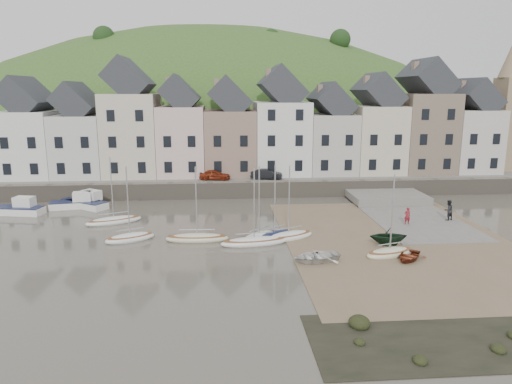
{
  "coord_description": "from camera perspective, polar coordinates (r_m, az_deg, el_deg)",
  "views": [
    {
      "loc": [
        -3.18,
        -35.25,
        12.0
      ],
      "look_at": [
        0.0,
        6.0,
        3.0
      ],
      "focal_mm": 33.1,
      "sensor_mm": 36.0,
      "label": 1
    }
  ],
  "objects": [
    {
      "name": "seawall",
      "position": [
        53.51,
        -0.91,
        0.3
      ],
      "size": [
        70.0,
        1.2,
        1.8
      ],
      "primitive_type": "cube",
      "color": "slate",
      "rests_on": "ground"
    },
    {
      "name": "motorboat_1",
      "position": [
        51.95,
        -26.79,
        -1.76
      ],
      "size": [
        5.49,
        2.71,
        1.7
      ],
      "color": "white",
      "rests_on": "ground"
    },
    {
      "name": "rowboat_red",
      "position": [
        35.78,
        17.98,
        -7.37
      ],
      "size": [
        3.26,
        3.34,
        0.57
      ],
      "primitive_type": "imported",
      "rotation": [
        0.0,
        0.0,
        -0.71
      ],
      "color": "maroon",
      "rests_on": "beach"
    },
    {
      "name": "rowboat_white",
      "position": [
        34.03,
        7.25,
        -7.73
      ],
      "size": [
        3.94,
        3.22,
        0.72
      ],
      "primitive_type": "imported",
      "rotation": [
        0.0,
        0.0,
        -1.33
      ],
      "color": "silver",
      "rests_on": "beach"
    },
    {
      "name": "sailboat_2",
      "position": [
        38.65,
        -7.11,
        -5.51
      ],
      "size": [
        5.18,
        1.66,
        6.32
      ],
      "color": "beige",
      "rests_on": "ground"
    },
    {
      "name": "sailboat_4",
      "position": [
        37.47,
        -0.22,
        -5.99
      ],
      "size": [
        5.56,
        2.25,
        6.32
      ],
      "color": "white",
      "rests_on": "ground"
    },
    {
      "name": "car_left",
      "position": [
        55.62,
        -5.0,
        2.09
      ],
      "size": [
        3.79,
        2.04,
        1.22
      ],
      "primitive_type": "imported",
      "rotation": [
        0.0,
        0.0,
        1.4
      ],
      "color": "maroon",
      "rests_on": "quay_street"
    },
    {
      "name": "beach",
      "position": [
        39.84,
        16.76,
        -5.75
      ],
      "size": [
        18.0,
        26.0,
        0.06
      ],
      "primitive_type": "cube",
      "color": "brown",
      "rests_on": "ground"
    },
    {
      "name": "sailboat_0",
      "position": [
        45.24,
        -16.8,
        -3.31
      ],
      "size": [
        5.24,
        3.38,
        6.32
      ],
      "color": "white",
      "rests_on": "ground"
    },
    {
      "name": "church_spire",
      "position": [
        70.25,
        28.55,
        10.04
      ],
      "size": [
        4.0,
        4.0,
        18.0
      ],
      "color": "#997F60",
      "rests_on": "quay_land"
    },
    {
      "name": "car_right",
      "position": [
        55.89,
        1.28,
        2.18
      ],
      "size": [
        3.89,
        1.95,
        1.22
      ],
      "primitive_type": "imported",
      "rotation": [
        0.0,
        0.0,
        1.39
      ],
      "color": "black",
      "rests_on": "quay_street"
    },
    {
      "name": "person_dark",
      "position": [
        47.22,
        22.22,
        -2.03
      ],
      "size": [
        1.13,
        1.01,
        1.91
      ],
      "primitive_type": "imported",
      "rotation": [
        0.0,
        0.0,
        3.51
      ],
      "color": "#222327",
      "rests_on": "slipway"
    },
    {
      "name": "sailboat_5",
      "position": [
        38.99,
        2.26,
        -5.26
      ],
      "size": [
        4.17,
        3.75,
        6.32
      ],
      "color": "#151D41",
      "rests_on": "ground"
    },
    {
      "name": "sailboat_3",
      "position": [
        38.6,
        0.38,
        -5.43
      ],
      "size": [
        3.94,
        3.71,
        6.32
      ],
      "color": "white",
      "rests_on": "ground"
    },
    {
      "name": "person_red",
      "position": [
        44.56,
        17.81,
        -2.75
      ],
      "size": [
        0.59,
        0.4,
        1.56
      ],
      "primitive_type": "imported",
      "rotation": [
        0.0,
        0.0,
        3.19
      ],
      "color": "maroon",
      "rests_on": "slipway"
    },
    {
      "name": "rowboat_green",
      "position": [
        38.48,
        15.71,
        -5.08
      ],
      "size": [
        3.01,
        2.63,
        1.53
      ],
      "primitive_type": "imported",
      "rotation": [
        0.0,
        0.0,
        -1.61
      ],
      "color": "black",
      "rests_on": "beach"
    },
    {
      "name": "hillside",
      "position": [
        99.88,
        -5.27,
        -5.25
      ],
      "size": [
        134.4,
        84.0,
        84.0
      ],
      "color": "#365622",
      "rests_on": "ground"
    },
    {
      "name": "sailboat_6",
      "position": [
        38.89,
        3.96,
        -5.32
      ],
      "size": [
        4.77,
        3.22,
        6.32
      ],
      "color": "white",
      "rests_on": "ground"
    },
    {
      "name": "motorboat_0",
      "position": [
        52.2,
        -20.8,
        -1.18
      ],
      "size": [
        5.27,
        2.59,
        1.7
      ],
      "color": "white",
      "rests_on": "ground"
    },
    {
      "name": "quay_street",
      "position": [
        56.81,
        -1.13,
        1.67
      ],
      "size": [
        70.0,
        7.0,
        0.1
      ],
      "primitive_type": "cube",
      "color": "slate",
      "rests_on": "quay_land"
    },
    {
      "name": "sailboat_7",
      "position": [
        36.34,
        15.86,
        -7.05
      ],
      "size": [
        4.21,
        2.62,
        6.32
      ],
      "color": "beige",
      "rests_on": "ground"
    },
    {
      "name": "shore_rocks",
      "position": [
        25.89,
        21.35,
        -16.07
      ],
      "size": [
        14.0,
        6.0,
        0.72
      ],
      "color": "black",
      "rests_on": "ground"
    },
    {
      "name": "ground",
      "position": [
        37.38,
        0.71,
        -6.46
      ],
      "size": [
        160.0,
        160.0,
        0.0
      ],
      "primitive_type": "plane",
      "color": "#4D463C",
      "rests_on": "ground"
    },
    {
      "name": "quay_land",
      "position": [
        68.26,
        -1.68,
        2.78
      ],
      "size": [
        90.0,
        30.0,
        1.5
      ],
      "primitive_type": "cube",
      "color": "#365622",
      "rests_on": "ground"
    },
    {
      "name": "slipway",
      "position": [
        48.41,
        17.82,
        -2.61
      ],
      "size": [
        8.0,
        18.0,
        0.12
      ],
      "primitive_type": "cube",
      "color": "slate",
      "rests_on": "ground"
    },
    {
      "name": "sailboat_1",
      "position": [
        39.74,
        -14.98,
        -5.34
      ],
      "size": [
        4.29,
        3.1,
        6.32
      ],
      "color": "white",
      "rests_on": "ground"
    },
    {
      "name": "townhouse_terrace",
      "position": [
        59.64,
        0.36,
        7.78
      ],
      "size": [
        61.05,
        8.0,
        13.93
      ],
      "color": "silver",
      "rests_on": "quay_land"
    },
    {
      "name": "motorboat_2",
      "position": [
        52.23,
        -19.84,
        -1.1
      ],
      "size": [
        5.45,
        4.56,
        1.7
      ],
      "color": "white",
      "rests_on": "ground"
    }
  ]
}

